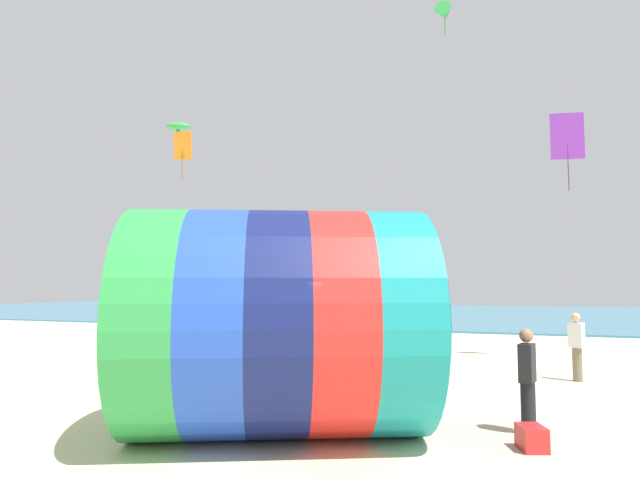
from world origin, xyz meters
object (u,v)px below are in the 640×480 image
at_px(kite_handler, 527,380).
at_px(kite_green_parafoil, 178,126).
at_px(giant_inflatable_tube, 279,322).
at_px(cooler_box, 532,438).
at_px(kite_green_delta, 445,13).
at_px(bystander_near_water, 577,346).
at_px(kite_orange_diamond, 183,146).
at_px(kite_purple_diamond, 567,137).

height_order(kite_handler, kite_green_parafoil, kite_green_parafoil).
height_order(giant_inflatable_tube, cooler_box, giant_inflatable_tube).
bearing_deg(giant_inflatable_tube, cooler_box, 8.95).
distance_m(kite_green_delta, bystander_near_water, 17.17).
xyz_separation_m(kite_orange_diamond, cooler_box, (11.67, -7.93, -7.31)).
bearing_deg(bystander_near_water, giant_inflatable_tube, -123.24).
relative_size(kite_green_parafoil, bystander_near_water, 0.65).
xyz_separation_m(kite_handler, cooler_box, (0.05, -0.97, -0.71)).
bearing_deg(kite_orange_diamond, cooler_box, -34.19).
distance_m(kite_handler, kite_purple_diamond, 12.09).
relative_size(kite_green_parafoil, cooler_box, 2.20).
xyz_separation_m(giant_inflatable_tube, kite_handler, (3.83, 1.58, -0.97)).
xyz_separation_m(giant_inflatable_tube, kite_orange_diamond, (-7.79, 8.54, 5.63)).
height_order(kite_handler, kite_purple_diamond, kite_purple_diamond).
xyz_separation_m(kite_handler, kite_purple_diamond, (1.32, 10.10, 6.51)).
bearing_deg(cooler_box, kite_handler, 92.96).
xyz_separation_m(kite_green_delta, kite_orange_diamond, (-8.32, -8.10, -7.31)).
bearing_deg(kite_orange_diamond, bystander_near_water, -4.30).
bearing_deg(cooler_box, kite_purple_diamond, 83.43).
distance_m(kite_purple_diamond, cooler_box, 13.28).
distance_m(kite_green_delta, cooler_box, 21.95).
height_order(kite_purple_diamond, kite_green_parafoil, kite_green_parafoil).
distance_m(giant_inflatable_tube, kite_handler, 4.26).
height_order(giant_inflatable_tube, bystander_near_water, giant_inflatable_tube).
bearing_deg(kite_handler, bystander_near_water, 79.28).
relative_size(kite_handler, kite_orange_diamond, 1.02).
xyz_separation_m(kite_orange_diamond, bystander_near_water, (12.76, -0.96, -6.58)).
bearing_deg(kite_handler, giant_inflatable_tube, -157.62).
height_order(kite_handler, bystander_near_water, bystander_near_water).
height_order(kite_handler, kite_orange_diamond, kite_orange_diamond).
bearing_deg(giant_inflatable_tube, kite_green_parafoil, 130.77).
bearing_deg(cooler_box, bystander_near_water, 81.14).
bearing_deg(kite_green_parafoil, kite_green_delta, 20.97).
distance_m(kite_green_parafoil, bystander_near_water, 18.47).
relative_size(kite_handler, cooler_box, 3.34).
bearing_deg(kite_green_parafoil, kite_handler, -36.65).
bearing_deg(kite_orange_diamond, kite_green_parafoil, 126.90).
bearing_deg(kite_orange_diamond, kite_handler, -30.93).
xyz_separation_m(kite_handler, kite_orange_diamond, (-11.62, 6.97, 6.60)).
bearing_deg(kite_green_parafoil, bystander_near_water, -16.99).
bearing_deg(kite_orange_diamond, kite_green_delta, 44.22).
distance_m(kite_green_delta, kite_orange_diamond, 13.72).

